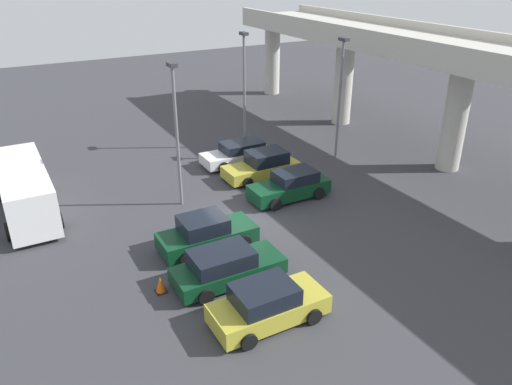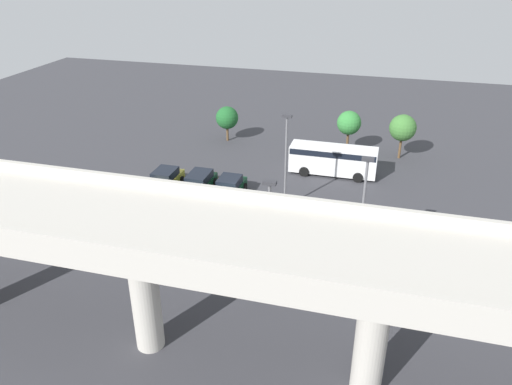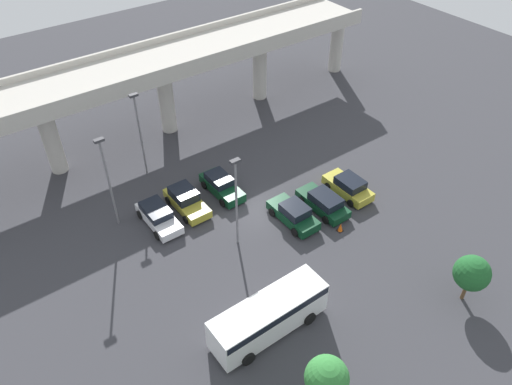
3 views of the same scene
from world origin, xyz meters
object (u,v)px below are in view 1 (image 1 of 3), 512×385
parked_car_2 (290,186)px  lamp_post_by_overpass (176,125)px  parked_car_0 (239,153)px  lamp_post_near_aisle (340,90)px  shuttle_bus (24,187)px  parked_car_3 (206,234)px  traffic_cone (160,285)px  parked_car_5 (268,305)px  lamp_post_mid_lot (244,82)px  parked_car_4 (226,267)px  parked_car_1 (263,166)px

parked_car_2 → lamp_post_by_overpass: size_ratio=0.60×
parked_car_0 → lamp_post_near_aisle: bearing=161.3°
shuttle_bus → parked_car_3: bearing=41.7°
lamp_post_near_aisle → parked_car_0: bearing=-108.7°
lamp_post_by_overpass → traffic_cone: bearing=-27.3°
parked_car_5 → shuttle_bus: bearing=116.5°
parked_car_3 → lamp_post_mid_lot: 13.91m
traffic_cone → lamp_post_by_overpass: bearing=152.7°
parked_car_0 → parked_car_5: bearing=66.8°
parked_car_0 → traffic_cone: bearing=50.0°
shuttle_bus → lamp_post_mid_lot: (-3.44, 14.39, 3.02)m
parked_car_4 → traffic_cone: size_ratio=6.54×
parked_car_3 → traffic_cone: parked_car_3 is taller
parked_car_5 → lamp_post_near_aisle: lamp_post_near_aisle is taller
parked_car_3 → shuttle_bus: bearing=131.7°
parked_car_3 → parked_car_5: parked_car_3 is taller
parked_car_2 → shuttle_bus: (-4.94, -12.79, 0.79)m
parked_car_5 → shuttle_bus: (-13.19, -6.57, 0.80)m
parked_car_3 → traffic_cone: size_ratio=6.31×
shuttle_bus → lamp_post_by_overpass: bearing=69.4°
parked_car_0 → shuttle_bus: (0.92, -12.61, 0.84)m
parked_car_3 → lamp_post_by_overpass: bearing=82.6°
lamp_post_mid_lot → parked_car_0: bearing=-35.2°
parked_car_3 → parked_car_4: (2.77, -0.34, -0.03)m
parked_car_0 → shuttle_bus: bearing=4.2°
parked_car_3 → lamp_post_by_overpass: lamp_post_by_overpass is taller
parked_car_3 → parked_car_5: size_ratio=1.03×
parked_car_5 → parked_car_0: bearing=66.8°
parked_car_5 → traffic_cone: size_ratio=6.15×
parked_car_4 → traffic_cone: bearing=166.7°
parked_car_5 → lamp_post_near_aisle: (-12.02, 12.19, 3.78)m
parked_car_3 → parked_car_1: bearing=43.0°
parked_car_3 → traffic_cone: (2.16, -2.94, -0.41)m
parked_car_2 → shuttle_bus: 13.74m
parked_car_4 → lamp_post_mid_lot: lamp_post_mid_lot is taller
parked_car_0 → parked_car_3: (8.41, -5.94, 0.05)m
lamp_post_near_aisle → traffic_cone: lamp_post_near_aisle is taller
parked_car_1 → shuttle_bus: size_ratio=0.60×
lamp_post_near_aisle → lamp_post_mid_lot: (-4.61, -4.36, 0.03)m
parked_car_4 → lamp_post_by_overpass: bearing=82.7°
parked_car_0 → lamp_post_near_aisle: size_ratio=0.59×
parked_car_2 → parked_car_5: size_ratio=1.04×
parked_car_1 → lamp_post_by_overpass: bearing=10.6°
parked_car_5 → lamp_post_mid_lot: 18.77m
parked_car_0 → lamp_post_mid_lot: lamp_post_mid_lot is taller
parked_car_3 → lamp_post_near_aisle: bearing=27.6°
parked_car_4 → lamp_post_by_overpass: size_ratio=0.61×
parked_car_1 → parked_car_4: 10.79m
lamp_post_by_overpass → traffic_cone: size_ratio=10.71×
parked_car_4 → traffic_cone: 2.70m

